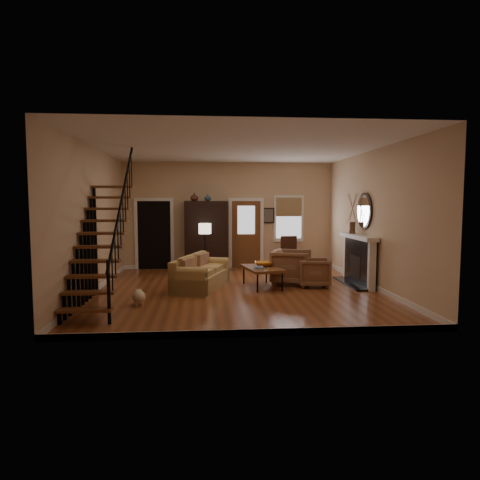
{
  "coord_description": "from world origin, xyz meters",
  "views": [
    {
      "loc": [
        -0.76,
        -9.84,
        2.04
      ],
      "look_at": [
        0.1,
        0.4,
        1.15
      ],
      "focal_mm": 32.0,
      "sensor_mm": 36.0,
      "label": 1
    }
  ],
  "objects": [
    {
      "name": "armoire",
      "position": [
        -0.7,
        3.15,
        1.05
      ],
      "size": [
        1.3,
        0.6,
        2.1
      ],
      "primitive_type": null,
      "color": "black",
      "rests_on": "ground"
    },
    {
      "name": "sofa",
      "position": [
        -0.84,
        0.29,
        0.37
      ],
      "size": [
        1.45,
        2.15,
        0.74
      ],
      "primitive_type": null,
      "rotation": [
        0.0,
        0.0,
        -0.33
      ],
      "color": "tan",
      "rests_on": "ground"
    },
    {
      "name": "staircase",
      "position": [
        -2.78,
        -1.3,
        1.6
      ],
      "size": [
        0.94,
        2.8,
        3.2
      ],
      "primitive_type": null,
      "color": "brown",
      "rests_on": "ground"
    },
    {
      "name": "vase_a",
      "position": [
        -1.05,
        3.05,
        2.22
      ],
      "size": [
        0.24,
        0.24,
        0.25
      ],
      "primitive_type": "imported",
      "color": "#4C2619",
      "rests_on": "armoire"
    },
    {
      "name": "floor_lamp",
      "position": [
        -0.74,
        1.84,
        0.74
      ],
      "size": [
        0.45,
        0.45,
        1.49
      ],
      "primitive_type": null,
      "rotation": [
        0.0,
        0.0,
        -0.4
      ],
      "color": "black",
      "rests_on": "ground"
    },
    {
      "name": "books",
      "position": [
        0.51,
        0.01,
        0.53
      ],
      "size": [
        0.24,
        0.32,
        0.06
      ],
      "primitive_type": null,
      "color": "beige",
      "rests_on": "coffee_table"
    },
    {
      "name": "vase_b",
      "position": [
        -0.65,
        3.05,
        2.21
      ],
      "size": [
        0.2,
        0.2,
        0.21
      ],
      "primitive_type": "imported",
      "color": "#334C60",
      "rests_on": "armoire"
    },
    {
      "name": "side_chair",
      "position": [
        1.85,
        2.95,
        0.51
      ],
      "size": [
        0.54,
        0.54,
        1.02
      ],
      "primitive_type": null,
      "color": "#361C11",
      "rests_on": "ground"
    },
    {
      "name": "fireplace",
      "position": [
        3.13,
        0.5,
        0.74
      ],
      "size": [
        0.33,
        1.95,
        2.3
      ],
      "color": "black",
      "rests_on": "ground"
    },
    {
      "name": "coffee_table",
      "position": [
        0.63,
        0.31,
        0.25
      ],
      "size": [
        0.98,
        1.41,
        0.49
      ],
      "primitive_type": null,
      "rotation": [
        0.0,
        0.0,
        0.19
      ],
      "color": "brown",
      "rests_on": "ground"
    },
    {
      "name": "armchair_left",
      "position": [
        1.91,
        0.3,
        0.35
      ],
      "size": [
        0.84,
        0.82,
        0.69
      ],
      "primitive_type": "imported",
      "rotation": [
        0.0,
        0.0,
        1.45
      ],
      "color": "brown",
      "rests_on": "ground"
    },
    {
      "name": "bowl",
      "position": [
        0.68,
        0.46,
        0.55
      ],
      "size": [
        0.44,
        0.44,
        0.11
      ],
      "primitive_type": "imported",
      "color": "orange",
      "rests_on": "coffee_table"
    },
    {
      "name": "armchair_right",
      "position": [
        1.42,
        0.68,
        0.44
      ],
      "size": [
        1.2,
        1.19,
        0.87
      ],
      "primitive_type": "imported",
      "rotation": [
        0.0,
        0.0,
        1.25
      ],
      "color": "brown",
      "rests_on": "ground"
    },
    {
      "name": "room",
      "position": [
        -0.41,
        1.76,
        1.51
      ],
      "size": [
        7.0,
        7.33,
        3.3
      ],
      "color": "brown",
      "rests_on": "ground"
    },
    {
      "name": "dog",
      "position": [
        -2.07,
        -1.31,
        0.16
      ],
      "size": [
        0.34,
        0.48,
        0.32
      ],
      "primitive_type": null,
      "rotation": [
        0.0,
        0.0,
        0.21
      ],
      "color": "beige",
      "rests_on": "ground"
    }
  ]
}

